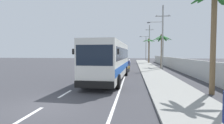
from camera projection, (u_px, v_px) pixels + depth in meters
The scene contains 13 objects.
ground_plane at pixel (43, 107), 8.13m from camera, with size 160.00×160.00×0.00m, color #3A3A3F.
sidewalk_kerb at pixel (159, 78), 17.21m from camera, with size 3.20×90.00×0.14m, color gray.
lane_markings at pixel (116, 73), 22.38m from camera, with size 3.45×71.00×0.01m.
boundary_wall at pixel (187, 67), 20.67m from camera, with size 0.24×60.00×1.84m, color #B2B2AD.
coach_bus_foreground at pixel (110, 59), 16.27m from camera, with size 3.29×11.59×3.76m.
motorcycle_beside_bus at pixel (129, 66), 24.36m from camera, with size 0.56×1.96×1.65m.
utility_pole_mid at pixel (162, 36), 26.35m from camera, with size 3.43×0.24×9.77m.
utility_pole_far at pixel (149, 43), 45.28m from camera, with size 3.59×0.24×9.88m.
utility_pole_distant at pixel (146, 48), 64.14m from camera, with size 1.90×0.24×8.73m.
palm_nearest at pixel (149, 45), 43.29m from camera, with size 2.99×2.97×6.23m.
palm_second at pixel (163, 45), 38.30m from camera, with size 2.93×2.98×6.35m.
palm_third at pixel (162, 44), 29.86m from camera, with size 3.41×3.47×5.84m.
palm_fourth at pixel (214, 18), 10.41m from camera, with size 2.79×2.75×6.57m.
Camera 1 is at (4.19, -7.56, 2.52)m, focal length 27.77 mm.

